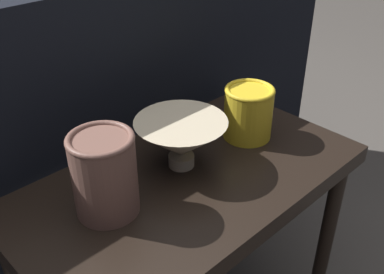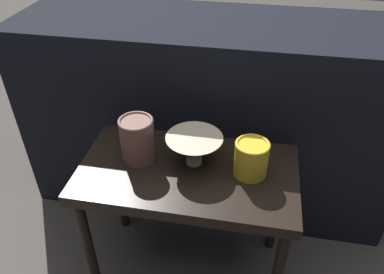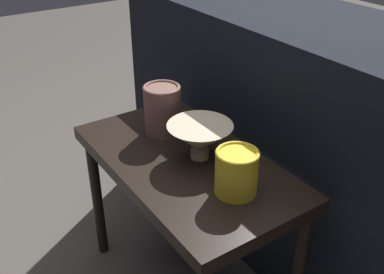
# 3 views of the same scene
# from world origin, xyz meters

# --- Properties ---
(table) EXTENTS (0.72, 0.39, 0.52)m
(table) POSITION_xyz_m (0.00, 0.00, 0.46)
(table) COLOR black
(table) RESTS_ON ground_plane
(couch_backdrop) EXTENTS (1.57, 0.50, 0.85)m
(couch_backdrop) POSITION_xyz_m (0.00, 0.49, 0.42)
(couch_backdrop) COLOR black
(couch_backdrop) RESTS_ON ground_plane
(bowl) EXTENTS (0.19, 0.19, 0.10)m
(bowl) POSITION_xyz_m (0.01, 0.04, 0.59)
(bowl) COLOR #C1B293
(bowl) RESTS_ON table
(vase_textured_left) EXTENTS (0.12, 0.12, 0.16)m
(vase_textured_left) POSITION_xyz_m (-0.17, 0.03, 0.60)
(vase_textured_left) COLOR brown
(vase_textured_left) RESTS_ON table
(vase_colorful_right) EXTENTS (0.11, 0.11, 0.12)m
(vase_colorful_right) POSITION_xyz_m (0.20, 0.02, 0.59)
(vase_colorful_right) COLOR gold
(vase_colorful_right) RESTS_ON table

